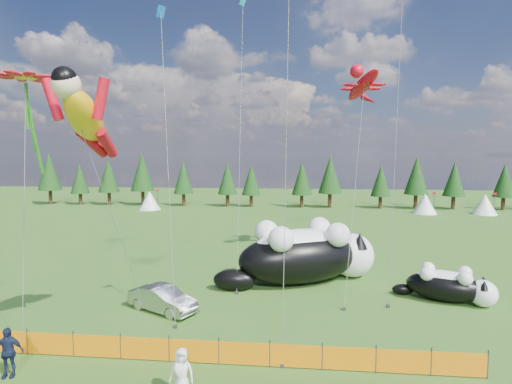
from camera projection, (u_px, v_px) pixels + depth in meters
The scene contains 14 objects.
ground at pixel (210, 330), 18.72m from camera, with size 160.00×160.00×0.00m, color #133409.
safety_fence at pixel (194, 351), 15.70m from camera, with size 22.06×0.06×1.10m.
tree_line at pixel (271, 182), 62.94m from camera, with size 90.00×4.00×8.00m, color black, non-canonical shape.
festival_tents at pixel (345, 203), 57.12m from camera, with size 50.00×3.20×2.80m, color white, non-canonical shape.
cat_large at pixel (307, 253), 25.71m from camera, with size 10.38×7.02×3.99m.
cat_small at pixel (449, 285), 22.32m from camera, with size 5.27×3.25×1.98m.
car at pixel (163, 299), 20.96m from camera, with size 1.38×3.96×1.30m, color #A5A5AA.
spectator_c at pixel (8, 352), 14.73m from camera, with size 1.09×0.56×1.86m, color #141A37.
spectator_e at pixel (182, 373), 13.49m from camera, with size 0.84×0.54×1.71m, color silver.
superhero_kite at pixel (85, 117), 15.80m from camera, with size 4.62×7.07×12.02m.
gecko_kite at pixel (363, 85), 30.38m from camera, with size 5.05×14.50×17.37m.
flower_kite at pixel (26, 80), 19.77m from camera, with size 3.58×5.45×12.61m.
diamond_kite_a at pixel (162, 30), 23.08m from camera, with size 2.79×6.27×17.69m.
diamond_kite_d at pixel (243, 13), 29.88m from camera, with size 1.11×9.06×21.52m.
Camera 1 is at (3.96, -17.74, 8.19)m, focal length 28.00 mm.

